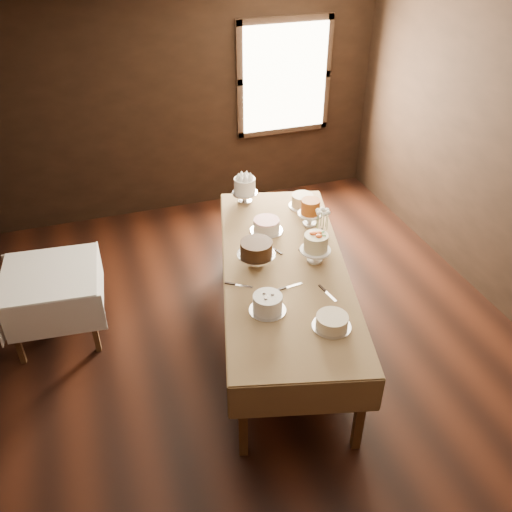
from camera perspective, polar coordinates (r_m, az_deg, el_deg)
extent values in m
cube|color=black|center=(5.20, 0.71, -9.87)|extent=(5.00, 6.00, 0.01)
cube|color=beige|center=(3.81, 1.03, 21.85)|extent=(5.00, 6.00, 0.01)
cube|color=black|center=(6.99, -7.58, 15.55)|extent=(5.00, 0.02, 2.80)
cube|color=#FFEABF|center=(7.22, 3.04, 18.07)|extent=(1.10, 0.05, 1.30)
cube|color=#492E19|center=(4.17, -1.38, -16.67)|extent=(0.08, 0.08, 0.78)
cube|color=#492E19|center=(6.09, -2.55, 2.28)|extent=(0.08, 0.08, 0.78)
cube|color=#492E19|center=(4.27, 10.83, -15.76)|extent=(0.08, 0.08, 0.78)
cube|color=#492E19|center=(6.17, 5.56, 2.56)|extent=(0.08, 0.08, 0.78)
cube|color=#492E19|center=(4.83, 2.98, -1.26)|extent=(1.65, 2.85, 0.04)
cube|color=tan|center=(4.81, 2.99, -1.01)|extent=(1.72, 2.92, 0.01)
cube|color=#492E19|center=(5.31, -23.86, -7.57)|extent=(0.05, 0.05, 0.66)
cube|color=#492E19|center=(5.83, -23.12, -3.26)|extent=(0.05, 0.05, 0.66)
cube|color=#492E19|center=(5.19, -16.64, -6.76)|extent=(0.05, 0.05, 0.66)
cube|color=#492E19|center=(5.72, -16.60, -2.43)|extent=(0.05, 0.05, 0.66)
cube|color=#492E19|center=(5.29, -20.82, -1.97)|extent=(0.83, 0.83, 0.04)
cube|color=white|center=(5.28, -20.87, -1.74)|extent=(0.92, 0.92, 0.01)
cylinder|color=silver|center=(5.75, -1.18, 6.24)|extent=(0.27, 0.27, 0.13)
cylinder|color=silver|center=(5.69, -1.19, 7.49)|extent=(0.25, 0.25, 0.16)
cylinder|color=white|center=(5.71, 4.84, 5.24)|extent=(0.28, 0.28, 0.01)
cylinder|color=tan|center=(5.68, 4.87, 5.83)|extent=(0.25, 0.25, 0.12)
cylinder|color=silver|center=(5.27, 1.09, 2.67)|extent=(0.32, 0.32, 0.01)
cylinder|color=silver|center=(5.24, 1.10, 3.22)|extent=(0.28, 0.28, 0.11)
cylinder|color=white|center=(5.37, 5.64, 3.95)|extent=(0.24, 0.24, 0.14)
cylinder|color=#B55819|center=(5.30, 5.72, 5.25)|extent=(0.24, 0.24, 0.14)
cylinder|color=silver|center=(4.77, 0.03, -0.28)|extent=(0.34, 0.34, 0.13)
cylinder|color=#391E0B|center=(4.70, 0.03, 0.95)|extent=(0.40, 0.40, 0.12)
cylinder|color=white|center=(4.85, 6.18, 0.15)|extent=(0.28, 0.28, 0.13)
cylinder|color=#F3E8B6|center=(4.77, 6.29, 1.55)|extent=(0.30, 0.30, 0.15)
cylinder|color=silver|center=(4.31, 1.21, -5.70)|extent=(0.29, 0.29, 0.01)
cylinder|color=silver|center=(4.26, 1.22, -4.94)|extent=(0.31, 0.31, 0.14)
cylinder|color=silver|center=(4.20, 7.89, -7.31)|extent=(0.30, 0.30, 0.01)
cylinder|color=beige|center=(4.17, 7.95, -6.77)|extent=(0.31, 0.31, 0.09)
cube|color=silver|center=(4.57, 4.00, -3.07)|extent=(0.24, 0.05, 0.01)
cube|color=silver|center=(4.49, 7.80, -4.19)|extent=(0.07, 0.24, 0.01)
cube|color=silver|center=(5.04, 1.54, 1.01)|extent=(0.10, 0.24, 0.01)
cube|color=silver|center=(5.10, 5.76, 1.28)|extent=(0.23, 0.13, 0.01)
cube|color=silver|center=(4.55, -1.28, -3.15)|extent=(0.21, 0.15, 0.01)
imported|color=#2D2823|center=(5.15, 6.83, 2.27)|extent=(0.14, 0.14, 0.12)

